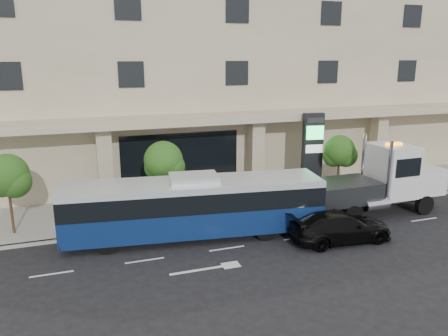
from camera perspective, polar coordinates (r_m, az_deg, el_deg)
The scene contains 11 objects.
ground at distance 22.95m, azimuth -0.88°, elevation -8.98°, with size 120.00×120.00×0.00m, color black.
sidewalk at distance 27.40m, azimuth -4.13°, elevation -4.88°, with size 120.00×6.00×0.15m, color gray.
curb at distance 24.68m, azimuth -2.33°, elevation -7.07°, with size 120.00×0.30×0.15m, color gray.
convention_center at distance 36.06m, azimuth -8.83°, elevation 15.63°, with size 60.00×17.60×20.00m.
tree_left at distance 24.63m, azimuth -26.40°, elevation -1.22°, with size 2.27×2.20×4.22m.
tree_mid at distance 24.76m, azimuth -7.84°, elevation 0.61°, with size 2.28×2.20×4.38m.
tree_right at distance 29.18m, azimuth 14.91°, elevation 1.91°, with size 2.10×2.00×4.04m.
city_bus at distance 22.42m, azimuth -3.92°, elevation -4.94°, with size 13.36×4.40×3.32m.
tow_truck at distance 27.18m, azimuth 19.44°, elevation -1.80°, with size 10.15×2.66×4.63m.
black_sedan at distance 22.94m, azimuth 14.92°, elevation -7.42°, with size 2.15×5.30×1.54m, color black.
signage_pylon at distance 29.59m, azimuth 11.44°, elevation 1.98°, with size 1.40×0.70×5.37m.
Camera 1 is at (-6.48, -20.04, 9.11)m, focal length 35.00 mm.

